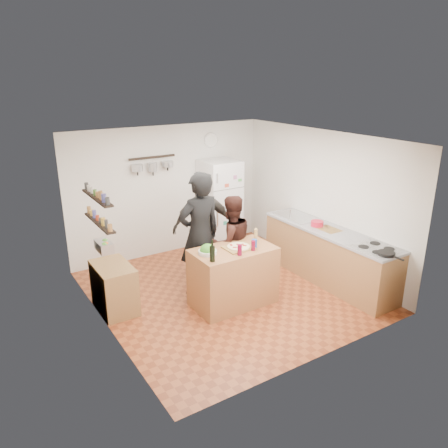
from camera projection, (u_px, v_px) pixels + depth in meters
room_shell at (215, 213)px, 7.09m from camera, size 4.20×4.20×4.20m
prep_island at (233, 276)px, 6.69m from camera, size 1.25×0.72×0.91m
pizza_board at (239, 248)px, 6.57m from camera, size 0.42×0.34×0.02m
pizza at (239, 247)px, 6.56m from camera, size 0.34×0.34×0.02m
salad_bowl at (208, 252)px, 6.36m from camera, size 0.27×0.27×0.05m
wine_bottle at (212, 254)px, 6.08m from camera, size 0.08×0.08×0.23m
wine_glass_near at (240, 250)px, 6.30m from camera, size 0.07×0.07×0.16m
wine_glass_far at (253, 246)px, 6.47m from camera, size 0.06×0.06×0.15m
pepper_mill at (256, 237)px, 6.78m from camera, size 0.06×0.06×0.18m
salt_canister at (254, 243)px, 6.58m from camera, size 0.08×0.08×0.13m
person_left at (200, 235)px, 6.84m from camera, size 0.75×0.51×2.02m
person_center at (231, 243)px, 7.10m from camera, size 0.82×0.66×1.59m
person_back at (203, 227)px, 7.50m from camera, size 1.14×0.68×1.81m
counter_run at (328, 256)px, 7.47m from camera, size 0.63×2.63×0.90m
stove_top at (376, 249)px, 6.56m from camera, size 0.60×0.62×0.02m
skillet at (386, 254)px, 6.29m from camera, size 0.25×0.25×0.05m
sink at (296, 217)px, 7.99m from camera, size 0.50×0.80×0.03m
cutting_board at (329, 230)px, 7.35m from camera, size 0.30×0.40×0.02m
red_bowl at (317, 224)px, 7.48m from camera, size 0.21×0.21×0.09m
fridge at (220, 205)px, 8.77m from camera, size 0.70×0.68×1.80m
wall_clock at (211, 140)px, 8.63m from camera, size 0.30×0.03×0.30m
spice_shelf_lower at (99, 223)px, 5.88m from camera, size 0.12×1.00×0.02m
spice_shelf_upper at (97, 198)px, 5.77m from camera, size 0.12×1.00×0.02m
produce_basket at (104, 246)px, 6.01m from camera, size 0.18×0.35×0.14m
side_table at (114, 288)px, 6.54m from camera, size 0.50×0.80×0.73m
pot_rack at (152, 157)px, 7.97m from camera, size 0.90×0.04×0.04m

